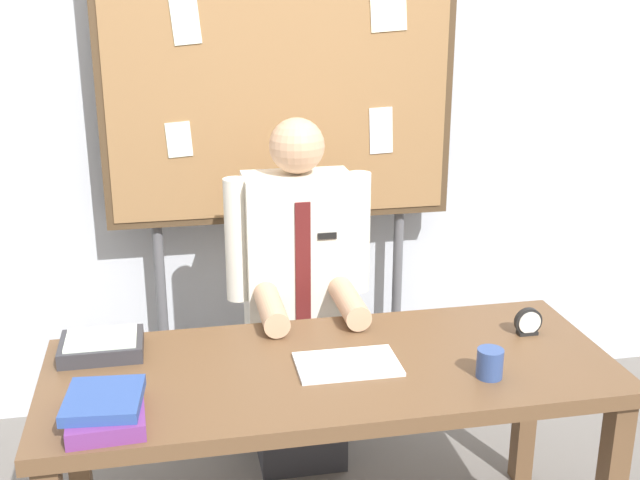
# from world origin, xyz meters

# --- Properties ---
(back_wall) EXTENTS (6.40, 0.08, 2.70)m
(back_wall) POSITION_xyz_m (0.00, 1.20, 1.35)
(back_wall) COLOR silver
(back_wall) RESTS_ON ground_plane
(desk) EXTENTS (1.78, 0.71, 0.73)m
(desk) POSITION_xyz_m (0.00, 0.00, 0.64)
(desk) COLOR brown
(desk) RESTS_ON ground_plane
(person) EXTENTS (0.55, 0.56, 1.40)m
(person) POSITION_xyz_m (0.00, 0.61, 0.65)
(person) COLOR #2D2D33
(person) RESTS_ON ground_plane
(bulletin_board) EXTENTS (1.44, 0.09, 2.08)m
(bulletin_board) POSITION_xyz_m (0.00, 0.99, 1.47)
(bulletin_board) COLOR #4C3823
(bulletin_board) RESTS_ON ground_plane
(book_stack) EXTENTS (0.22, 0.29, 0.08)m
(book_stack) POSITION_xyz_m (-0.67, -0.20, 0.77)
(book_stack) COLOR #72337F
(book_stack) RESTS_ON desk
(open_notebook) EXTENTS (0.32, 0.21, 0.01)m
(open_notebook) POSITION_xyz_m (0.05, -0.02, 0.74)
(open_notebook) COLOR white
(open_notebook) RESTS_ON desk
(desk_clock) EXTENTS (0.09, 0.04, 0.09)m
(desk_clock) POSITION_xyz_m (0.70, 0.09, 0.77)
(desk_clock) COLOR black
(desk_clock) RESTS_ON desk
(coffee_mug) EXTENTS (0.08, 0.08, 0.09)m
(coffee_mug) POSITION_xyz_m (0.45, -0.17, 0.78)
(coffee_mug) COLOR #334C8C
(coffee_mug) RESTS_ON desk
(paper_tray) EXTENTS (0.26, 0.20, 0.06)m
(paper_tray) POSITION_xyz_m (-0.71, 0.22, 0.76)
(paper_tray) COLOR #333338
(paper_tray) RESTS_ON desk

